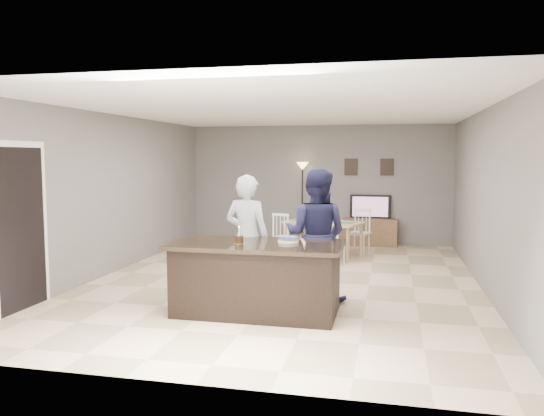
% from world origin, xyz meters
% --- Properties ---
extents(floor, '(8.00, 8.00, 0.00)m').
position_xyz_m(floor, '(0.00, 0.00, 0.00)').
color(floor, '#D2AC87').
rests_on(floor, ground).
extents(room_shell, '(8.00, 8.00, 8.00)m').
position_xyz_m(room_shell, '(0.00, 0.00, 1.68)').
color(room_shell, slate).
rests_on(room_shell, floor).
extents(kitchen_island, '(2.15, 1.10, 0.90)m').
position_xyz_m(kitchen_island, '(0.00, -1.80, 0.45)').
color(kitchen_island, black).
rests_on(kitchen_island, floor).
extents(tv_console, '(1.20, 0.40, 0.60)m').
position_xyz_m(tv_console, '(1.20, 3.77, 0.30)').
color(tv_console, brown).
rests_on(tv_console, floor).
extents(television, '(0.91, 0.12, 0.53)m').
position_xyz_m(television, '(1.20, 3.84, 0.86)').
color(television, black).
rests_on(television, tv_console).
extents(tv_screen_glow, '(0.78, 0.00, 0.78)m').
position_xyz_m(tv_screen_glow, '(1.20, 3.76, 0.87)').
color(tv_screen_glow, orange).
rests_on(tv_screen_glow, tv_console).
extents(picture_frames, '(1.10, 0.02, 0.38)m').
position_xyz_m(picture_frames, '(1.15, 3.98, 1.75)').
color(picture_frames, black).
rests_on(picture_frames, room_shell).
extents(doorway, '(0.00, 2.10, 2.65)m').
position_xyz_m(doorway, '(-2.99, -2.30, 1.26)').
color(doorway, black).
rests_on(doorway, floor).
extents(woman, '(0.70, 0.52, 1.74)m').
position_xyz_m(woman, '(-0.28, -1.25, 0.87)').
color(woman, '#B6B6BA').
rests_on(woman, floor).
extents(man, '(0.98, 0.82, 1.82)m').
position_xyz_m(man, '(0.65, -1.05, 0.91)').
color(man, '#171733').
rests_on(man, floor).
extents(birthday_cake, '(0.14, 0.14, 0.22)m').
position_xyz_m(birthday_cake, '(-0.20, -1.91, 0.95)').
color(birthday_cake, gold).
rests_on(birthday_cake, kitchen_island).
extents(plate_stack, '(0.28, 0.28, 0.04)m').
position_xyz_m(plate_stack, '(0.38, -1.67, 0.92)').
color(plate_stack, white).
rests_on(plate_stack, kitchen_island).
extents(dining_table, '(1.86, 2.03, 0.91)m').
position_xyz_m(dining_table, '(0.34, 2.23, 0.58)').
color(dining_table, tan).
rests_on(dining_table, floor).
extents(floor_lamp, '(0.28, 0.28, 1.86)m').
position_xyz_m(floor_lamp, '(-0.34, 3.79, 1.44)').
color(floor_lamp, black).
rests_on(floor_lamp, floor).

